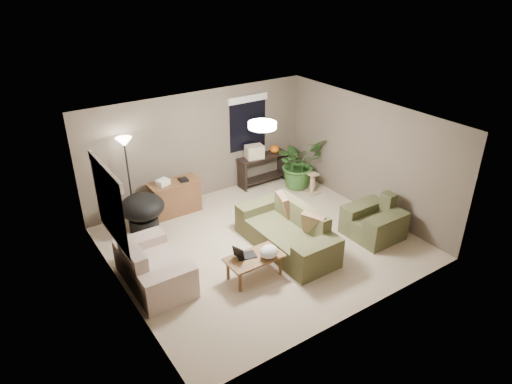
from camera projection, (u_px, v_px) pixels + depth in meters
room_shell at (262, 186)px, 8.47m from camera, size 5.50×5.50×5.50m
main_sofa at (288, 234)px, 8.78m from camera, size 0.95×2.20×0.85m
throw_pillows at (299, 214)px, 8.75m from camera, size 0.39×1.40×0.47m
loveseat at (153, 269)px, 7.79m from camera, size 0.90×1.60×0.85m
armchair at (374, 222)px, 9.17m from camera, size 0.95×1.00×0.85m
coffee_table at (254, 260)px, 7.92m from camera, size 1.00×0.55×0.42m
laptop at (243, 254)px, 7.86m from camera, size 0.42×0.30×0.24m
plastic_bag at (269, 252)px, 7.83m from camera, size 0.34×0.30×0.23m
desk at (175, 197)px, 9.97m from camera, size 1.10×0.50×0.75m
desk_papers at (167, 182)px, 9.70m from camera, size 0.70×0.30×0.12m
console_table at (263, 167)px, 11.27m from camera, size 1.30×0.40×0.75m
pumpkin at (275, 149)px, 11.26m from camera, size 0.28×0.28×0.19m
cardboard_box at (254, 152)px, 10.93m from camera, size 0.47×0.39×0.31m
papasan_chair at (143, 210)px, 9.27m from camera, size 1.09×1.09×0.80m
floor_lamp at (126, 153)px, 9.05m from camera, size 0.32×0.32×1.91m
ceiling_fixture at (262, 125)px, 7.94m from camera, size 0.50×0.50×0.10m
houseplant at (299, 168)px, 11.11m from camera, size 1.13×1.25×0.98m
cat_scratching_post at (312, 184)px, 10.91m from camera, size 0.32×0.32×0.50m
window_left at (107, 192)px, 7.10m from camera, size 0.05×1.56×1.33m
window_back at (248, 114)px, 10.71m from camera, size 1.06×0.05×1.33m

